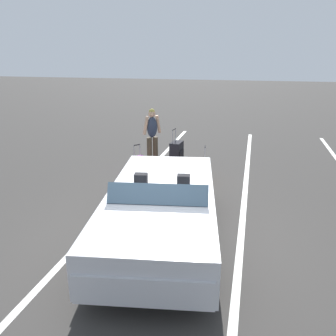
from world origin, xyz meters
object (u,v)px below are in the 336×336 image
(suitcase_medium_bright, at_px, (202,171))
(traveler_person, at_px, (152,134))
(suitcase_small_carryon, at_px, (138,165))
(duffel_bag, at_px, (174,170))
(suitcase_large_black, at_px, (177,155))
(convertible_car, at_px, (160,215))

(suitcase_medium_bright, relative_size, traveler_person, 0.59)
(suitcase_small_carryon, distance_m, duffel_bag, 0.99)
(suitcase_large_black, bearing_deg, suitcase_medium_bright, -46.15)
(suitcase_small_carryon, relative_size, duffel_bag, 1.22)
(convertible_car, bearing_deg, suitcase_small_carryon, -165.07)
(convertible_car, relative_size, suitcase_small_carryon, 5.27)
(convertible_car, relative_size, suitcase_large_black, 3.91)
(suitcase_medium_bright, bearing_deg, convertible_car, 78.48)
(suitcase_medium_bright, bearing_deg, suitcase_small_carryon, -16.48)
(suitcase_medium_bright, distance_m, suitcase_small_carryon, 1.79)
(suitcase_medium_bright, height_order, suitcase_small_carryon, suitcase_medium_bright)
(convertible_car, xyz_separation_m, suitcase_small_carryon, (-3.48, -1.54, -0.33))
(convertible_car, bearing_deg, traveler_person, -171.19)
(suitcase_medium_bright, distance_m, traveler_person, 2.14)
(suitcase_small_carryon, bearing_deg, suitcase_medium_bright, 30.48)
(suitcase_small_carryon, bearing_deg, traveler_person, 122.22)
(suitcase_large_black, xyz_separation_m, suitcase_medium_bright, (1.15, 0.90, -0.06))
(convertible_car, relative_size, suitcase_medium_bright, 4.50)
(duffel_bag, distance_m, traveler_person, 1.45)
(suitcase_small_carryon, height_order, traveler_person, traveler_person)
(suitcase_large_black, xyz_separation_m, traveler_person, (-0.08, -0.75, 0.56))
(suitcase_medium_bright, bearing_deg, duffel_bag, -32.27)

